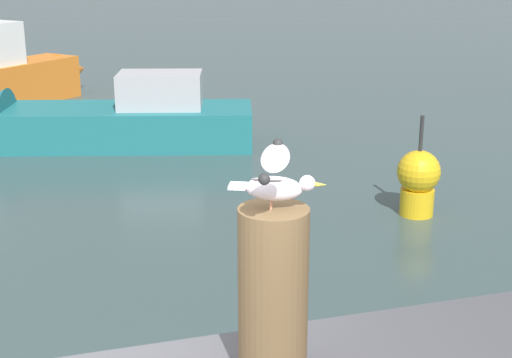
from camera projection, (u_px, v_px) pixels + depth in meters
name	position (u px, v px, depth m)	size (l,w,h in m)	color
mooring_post	(273.00, 295.00, 3.07)	(0.29, 0.29, 0.76)	brown
seagull	(275.00, 181.00, 2.92)	(0.38, 0.53, 0.22)	tan
boat_orange	(12.00, 76.00, 16.29)	(3.87, 3.73, 4.06)	orange
boat_teal	(82.00, 122.00, 12.97)	(5.74, 2.78, 1.57)	#1E7075
channel_buoy	(418.00, 180.00, 9.52)	(0.56, 0.56, 1.33)	yellow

